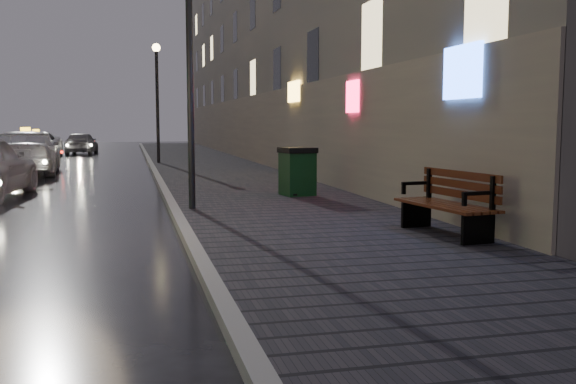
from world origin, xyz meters
name	(u,v)px	position (x,y,z in m)	size (l,w,h in m)	color
ground	(78,295)	(0.00, 0.00, 0.00)	(120.00, 120.00, 0.00)	black
sidewalk	(207,165)	(3.90, 21.00, 0.07)	(4.60, 58.00, 0.15)	black
curb	(152,166)	(1.50, 21.00, 0.07)	(0.20, 58.00, 0.15)	slate
building_near	(259,32)	(7.10, 25.00, 6.50)	(1.80, 50.00, 13.00)	#605B54
lamp_near	(190,47)	(1.85, 6.00, 3.49)	(0.36, 0.36, 5.28)	black
lamp_far	(157,88)	(1.85, 22.00, 3.49)	(0.36, 0.36, 5.28)	black
bench	(449,203)	(5.57, 1.83, 0.67)	(0.94, 2.09, 1.03)	black
trash_bin	(297,171)	(4.63, 7.89, 0.75)	(0.90, 0.90, 1.19)	black
taxi_mid	(26,153)	(-3.20, 18.44, 0.82)	(2.29, 5.63, 1.63)	silver
taxi_far	(37,145)	(-4.50, 31.00, 0.72)	(2.38, 5.17, 1.44)	silver
car_far	(82,143)	(-2.32, 34.42, 0.69)	(1.62, 4.04, 1.38)	gray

